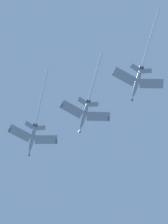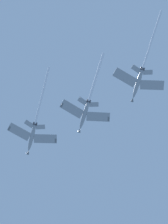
# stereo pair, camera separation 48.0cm
# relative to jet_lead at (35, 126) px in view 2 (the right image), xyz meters

# --- Properties ---
(jet_lead) EXTENTS (32.27, 22.82, 7.53)m
(jet_lead) POSITION_rel_jet_lead_xyz_m (0.00, 0.00, 0.00)
(jet_lead) COLOR gray
(jet_second) EXTENTS (29.20, 20.60, 6.86)m
(jet_second) POSITION_rel_jet_lead_xyz_m (20.65, 8.93, -1.69)
(jet_second) COLOR gray
(jet_third) EXTENTS (31.45, 22.08, 7.05)m
(jet_third) POSITION_rel_jet_lead_xyz_m (42.68, 15.35, -3.86)
(jet_third) COLOR gray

